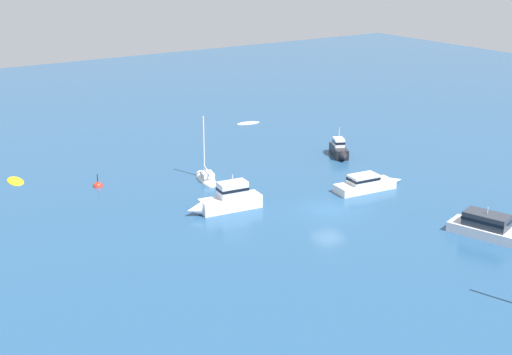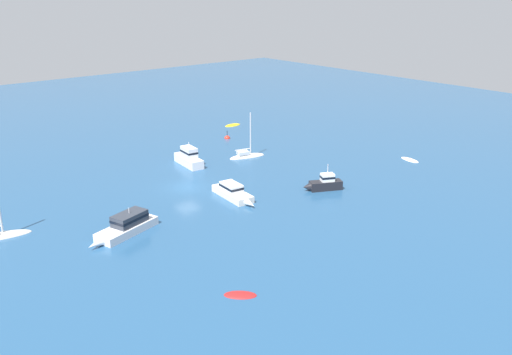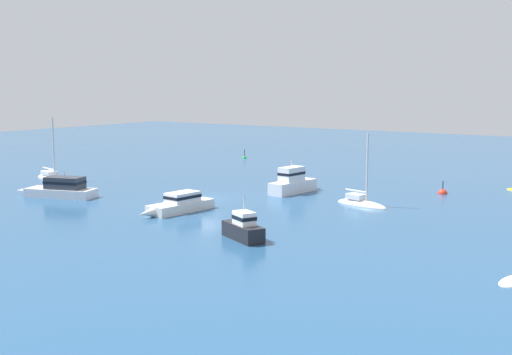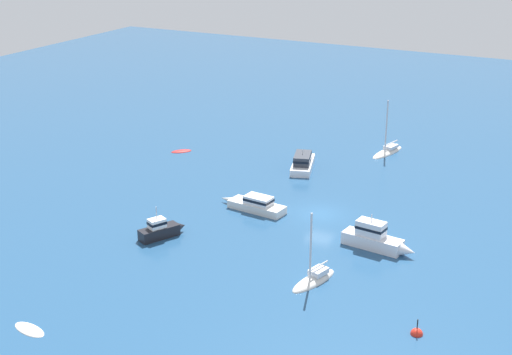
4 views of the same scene
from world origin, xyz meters
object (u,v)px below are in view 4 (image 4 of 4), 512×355
Objects in this scene: cabin_cruiser at (375,238)px; sailboat at (314,280)px; powerboat at (161,230)px; rib at (29,330)px; tender at (181,151)px; cabin_cruiser_1 at (256,204)px; cabin_cruiser_2 at (303,162)px; sloop at (388,152)px; mooring_buoy at (417,334)px.

cabin_cruiser is 1.03× the size of sailboat.
powerboat is 1.46× the size of rib.
rib is at bearing 60.59° from tender.
cabin_cruiser_1 is at bearing 174.92° from cabin_cruiser.
powerboat reaches higher than cabin_cruiser_2.
cabin_cruiser_2 is at bearing 95.96° from rib.
powerboat is 22.30m from cabin_cruiser_2.
cabin_cruiser is at bearing -156.49° from cabin_cruiser_2.
sloop reaches higher than rib.
cabin_cruiser_2 is (15.58, 13.58, -0.17)m from cabin_cruiser.
sloop is 0.97× the size of cabin_cruiser_1.
tender is at bearing -30.31° from cabin_cruiser_1.
sailboat reaches higher than cabin_cruiser.
mooring_buoy is at bearing 82.42° from sailboat.
cabin_cruiser_2 is 38.77m from rib.
rib is (-48.12, 9.97, -0.14)m from sloop.
tender is at bearing 118.31° from rib.
cabin_cruiser_2 reaches higher than tender.
powerboat is 23.67m from tender.
tender is 43.83m from mooring_buoy.
sloop is (31.49, -10.38, -0.57)m from powerboat.
powerboat is at bearing 69.50° from cabin_cruiser_1.
sloop reaches higher than sailboat.
cabin_cruiser_2 is at bearing -80.41° from cabin_cruiser_1.
mooring_buoy is at bearing 33.55° from sloop.
sloop reaches higher than tender.
powerboat is 15.07m from sailboat.
sloop is 1.08× the size of sailboat.
rib is at bearing 157.51° from cabin_cruiser_2.
tender is at bearing 160.19° from cabin_cruiser.
cabin_cruiser_2 is (21.99, -3.74, 0.03)m from powerboat.
cabin_cruiser_1 is 4.44× the size of mooring_buoy.
sloop is at bearing 20.65° from mooring_buoy.
powerboat reaches higher than cabin_cruiser_1.
mooring_buoy reaches higher than tender.
mooring_buoy is (-36.47, -13.75, -0.13)m from sloop.
sloop is 2.66× the size of tender.
sloop is at bearing -52.53° from cabin_cruiser_2.
mooring_buoy is at bearing 97.17° from tender.
mooring_buoy is (-26.97, -20.39, -0.73)m from cabin_cruiser_2.
powerboat is at bearing 102.29° from rib.
sailboat is (-7.71, 2.31, -0.79)m from cabin_cruiser.
cabin_cruiser is 20.67m from cabin_cruiser_2.
powerboat reaches higher than mooring_buoy.
cabin_cruiser_1 is at bearing 54.28° from mooring_buoy.
sloop is at bearing -98.61° from cabin_cruiser_1.
mooring_buoy is (-3.69, -9.12, -0.12)m from sailboat.
tender is (11.67, 15.87, -0.61)m from cabin_cruiser_1.
cabin_cruiser_2 is 33.82m from mooring_buoy.
tender reaches higher than rib.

